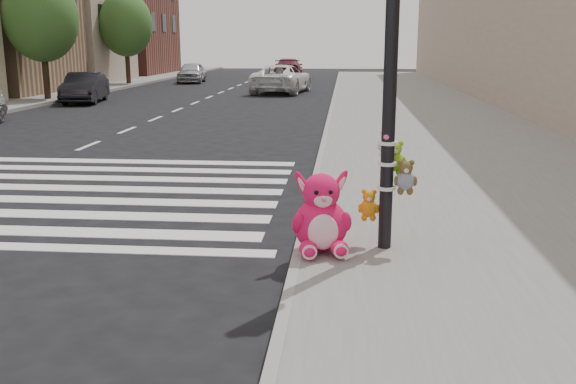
% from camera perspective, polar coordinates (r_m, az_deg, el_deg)
% --- Properties ---
extents(ground, '(120.00, 120.00, 0.00)m').
position_cam_1_polar(ground, '(6.73, -13.60, -10.05)').
color(ground, black).
rests_on(ground, ground).
extents(sidewalk_near, '(7.00, 80.00, 0.14)m').
position_cam_1_polar(sidewalk_near, '(16.31, 15.35, 3.75)').
color(sidewalk_near, slate).
rests_on(sidewalk_near, ground).
extents(curb_edge, '(0.12, 80.00, 0.15)m').
position_cam_1_polar(curb_edge, '(16.05, 3.12, 4.06)').
color(curb_edge, gray).
rests_on(curb_edge, ground).
extents(bld_far_d, '(6.00, 8.00, 10.00)m').
position_cam_1_polar(bld_far_d, '(44.53, -18.91, 15.58)').
color(bld_far_d, tan).
rests_on(bld_far_d, ground).
extents(bld_far_e, '(6.00, 10.00, 9.00)m').
position_cam_1_polar(bld_far_e, '(54.77, -14.13, 14.78)').
color(bld_far_e, brown).
rests_on(bld_far_e, ground).
extents(signal_pole, '(0.70, 0.50, 4.00)m').
position_cam_1_polar(signal_pole, '(7.73, 9.07, 6.54)').
color(signal_pole, black).
rests_on(signal_pole, sidewalk_near).
extents(tree_far_b, '(3.20, 3.20, 5.44)m').
position_cam_1_polar(tree_far_b, '(30.86, -21.10, 14.26)').
color(tree_far_b, '#382619').
rests_on(tree_far_b, sidewalk_far).
extents(tree_far_c, '(3.20, 3.20, 5.44)m').
position_cam_1_polar(tree_far_c, '(41.06, -14.24, 14.24)').
color(tree_far_c, '#382619').
rests_on(tree_far_c, sidewalk_far).
extents(pink_bunny, '(0.74, 0.84, 1.02)m').
position_cam_1_polar(pink_bunny, '(7.67, 2.95, -2.37)').
color(pink_bunny, '#F21458').
rests_on(pink_bunny, sidewalk_near).
extents(red_teddy, '(0.18, 0.16, 0.22)m').
position_cam_1_polar(red_teddy, '(8.58, 3.00, -2.82)').
color(red_teddy, '#AE1811').
rests_on(red_teddy, sidewalk_near).
extents(car_dark_far, '(2.06, 4.18, 1.32)m').
position_cam_1_polar(car_dark_far, '(29.89, -17.62, 8.83)').
color(car_dark_far, black).
rests_on(car_dark_far, ground).
extents(car_white_near, '(3.05, 5.52, 1.46)m').
position_cam_1_polar(car_white_near, '(34.11, -0.57, 10.03)').
color(car_white_near, white).
rests_on(car_white_near, ground).
extents(car_maroon_near, '(2.28, 5.06, 1.44)m').
position_cam_1_polar(car_maroon_near, '(47.93, 0.04, 10.92)').
color(car_maroon_near, maroon).
rests_on(car_maroon_near, ground).
extents(car_silver_deep, '(1.95, 4.08, 1.35)m').
position_cam_1_polar(car_silver_deep, '(43.31, -8.56, 10.48)').
color(car_silver_deep, '#BABAC0').
rests_on(car_silver_deep, ground).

